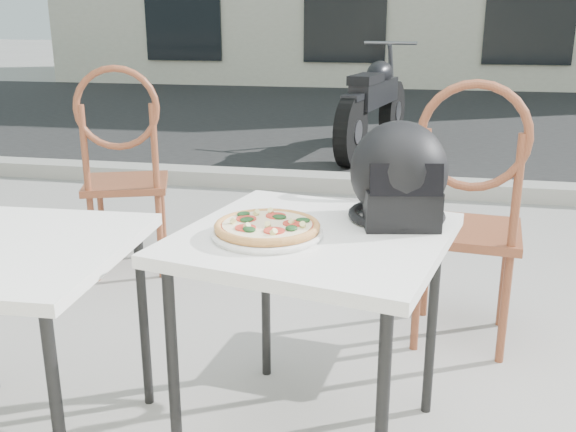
% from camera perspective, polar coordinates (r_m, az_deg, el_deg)
% --- Properties ---
extents(ground, '(80.00, 80.00, 0.00)m').
position_cam_1_polar(ground, '(2.32, 14.75, -17.49)').
color(ground, gray).
rests_on(ground, ground).
extents(street_asphalt, '(30.00, 8.00, 0.00)m').
position_cam_1_polar(street_asphalt, '(9.01, 12.74, 8.36)').
color(street_asphalt, black).
rests_on(street_asphalt, ground).
extents(curb, '(30.00, 0.25, 0.12)m').
position_cam_1_polar(curb, '(5.07, 13.29, 2.48)').
color(curb, gray).
rests_on(curb, ground).
extents(cafe_table_main, '(0.88, 0.88, 0.70)m').
position_cam_1_polar(cafe_table_main, '(1.89, 2.29, -3.28)').
color(cafe_table_main, white).
rests_on(cafe_table_main, ground).
extents(plate, '(0.40, 0.40, 0.02)m').
position_cam_1_polar(plate, '(1.82, -1.86, -1.57)').
color(plate, silver).
rests_on(plate, cafe_table_main).
extents(pizza, '(0.31, 0.31, 0.04)m').
position_cam_1_polar(pizza, '(1.82, -1.86, -0.89)').
color(pizza, '#CB8C4A').
rests_on(pizza, plate).
extents(helmet, '(0.35, 0.36, 0.31)m').
position_cam_1_polar(helmet, '(1.97, 9.83, 3.39)').
color(helmet, black).
rests_on(helmet, cafe_table_main).
extents(cafe_chair_main, '(0.46, 0.46, 1.09)m').
position_cam_1_polar(cafe_chair_main, '(2.59, 15.77, 1.03)').
color(cafe_chair_main, brown).
rests_on(cafe_chair_main, ground).
extents(cafe_table_side, '(0.75, 0.75, 0.68)m').
position_cam_1_polar(cafe_table_side, '(2.03, -24.09, -3.90)').
color(cafe_table_side, white).
rests_on(cafe_table_side, ground).
extents(cafe_chair_side, '(0.54, 0.54, 1.09)m').
position_cam_1_polar(cafe_chair_side, '(3.37, -14.45, 4.75)').
color(cafe_chair_side, brown).
rests_on(cafe_chair_side, ground).
extents(motorcycle, '(0.67, 2.15, 1.08)m').
position_cam_1_polar(motorcycle, '(6.60, 7.68, 9.74)').
color(motorcycle, black).
rests_on(motorcycle, street_asphalt).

